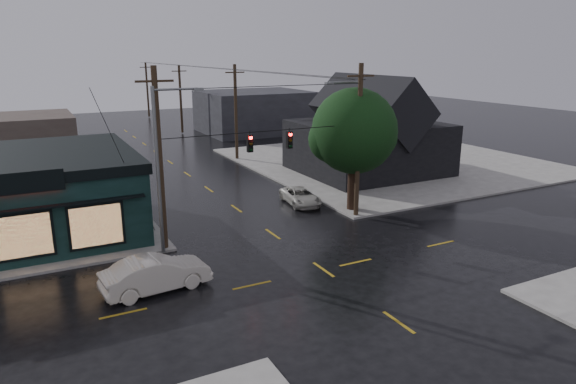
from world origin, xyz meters
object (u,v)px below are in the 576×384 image
corner_tree (354,131)px  utility_pole_ne (356,217)px  suv_silver (300,196)px  sedan_cream (156,274)px  utility_pole_nw (166,249)px

corner_tree → utility_pole_ne: corner_tree is taller
suv_silver → sedan_cream: bearing=-137.6°
corner_tree → suv_silver: corner_tree is taller
corner_tree → utility_pole_ne: 5.79m
sedan_cream → utility_pole_ne: bearing=-77.5°
corner_tree → sedan_cream: bearing=-157.8°
corner_tree → utility_pole_nw: (-13.55, -1.30, -5.61)m
sedan_cream → utility_pole_nw: bearing=-24.7°
utility_pole_nw → sedan_cream: bearing=-108.7°
utility_pole_nw → utility_pole_ne: (13.00, 0.00, 0.00)m
utility_pole_nw → suv_silver: size_ratio=2.38×
corner_tree → sedan_cream: 17.11m
corner_tree → utility_pole_ne: size_ratio=0.83×
corner_tree → utility_pole_ne: bearing=-112.8°
utility_pole_ne → suv_silver: size_ratio=2.38×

